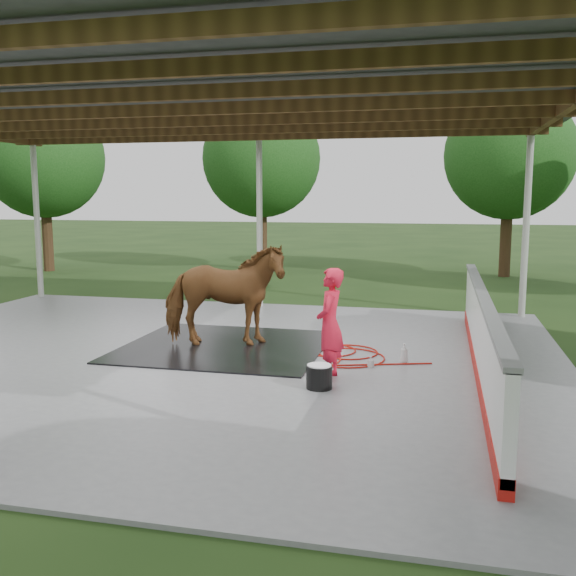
% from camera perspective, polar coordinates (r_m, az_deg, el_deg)
% --- Properties ---
extents(ground, '(100.00, 100.00, 0.00)m').
position_cam_1_polar(ground, '(10.44, -9.60, -6.14)').
color(ground, '#1E3814').
extents(concrete_slab, '(12.00, 10.00, 0.05)m').
position_cam_1_polar(concrete_slab, '(10.43, -9.60, -6.00)').
color(concrete_slab, slate).
rests_on(concrete_slab, ground).
extents(pavilion_structure, '(12.60, 10.60, 4.05)m').
position_cam_1_polar(pavilion_structure, '(10.21, -10.16, 15.96)').
color(pavilion_structure, beige).
rests_on(pavilion_structure, ground).
extents(dasher_board, '(0.16, 8.00, 1.15)m').
position_cam_1_polar(dasher_board, '(9.53, 16.78, -4.11)').
color(dasher_board, '#A7130D').
rests_on(dasher_board, concrete_slab).
extents(tree_belt, '(28.00, 28.00, 5.80)m').
position_cam_1_polar(tree_belt, '(10.91, -6.70, 14.59)').
color(tree_belt, '#382314').
rests_on(tree_belt, ground).
extents(rubber_mat, '(3.30, 3.10, 0.02)m').
position_cam_1_polar(rubber_mat, '(10.85, -5.66, -5.16)').
color(rubber_mat, black).
rests_on(rubber_mat, concrete_slab).
extents(horse, '(2.19, 1.39, 1.71)m').
position_cam_1_polar(horse, '(10.69, -5.72, -0.63)').
color(horse, brown).
rests_on(horse, rubber_mat).
extents(handler, '(0.38, 0.57, 1.55)m').
position_cam_1_polar(handler, '(8.83, 3.75, -3.20)').
color(handler, red).
rests_on(handler, concrete_slab).
extents(wash_bucket, '(0.35, 0.35, 0.32)m').
position_cam_1_polar(wash_bucket, '(8.52, 2.79, -7.84)').
color(wash_bucket, black).
rests_on(wash_bucket, concrete_slab).
extents(soap_bottle_a, '(0.15, 0.15, 0.30)m').
position_cam_1_polar(soap_bottle_a, '(9.91, 10.29, -5.73)').
color(soap_bottle_a, silver).
rests_on(soap_bottle_a, concrete_slab).
extents(soap_bottle_b, '(0.10, 0.10, 0.16)m').
position_cam_1_polar(soap_bottle_b, '(9.62, 7.37, -6.53)').
color(soap_bottle_b, '#338CD8').
rests_on(soap_bottle_b, concrete_slab).
extents(hose_coil, '(2.60, 1.69, 0.02)m').
position_cam_1_polar(hose_coil, '(10.22, 3.75, -5.99)').
color(hose_coil, '#AF160C').
rests_on(hose_coil, concrete_slab).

